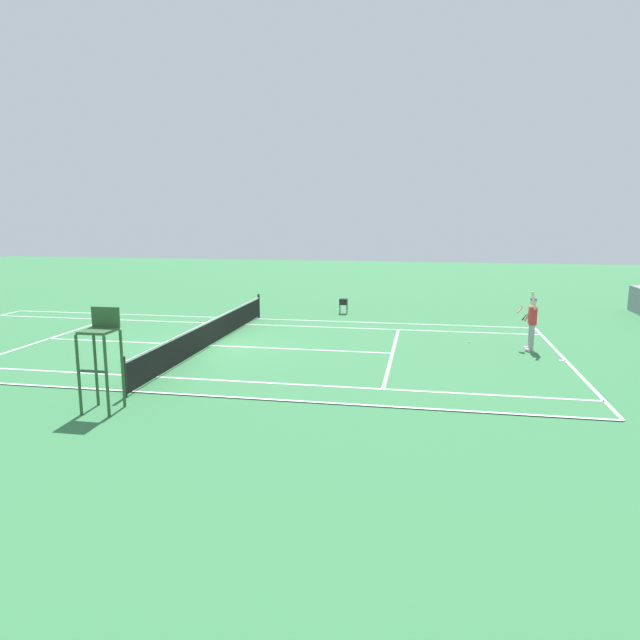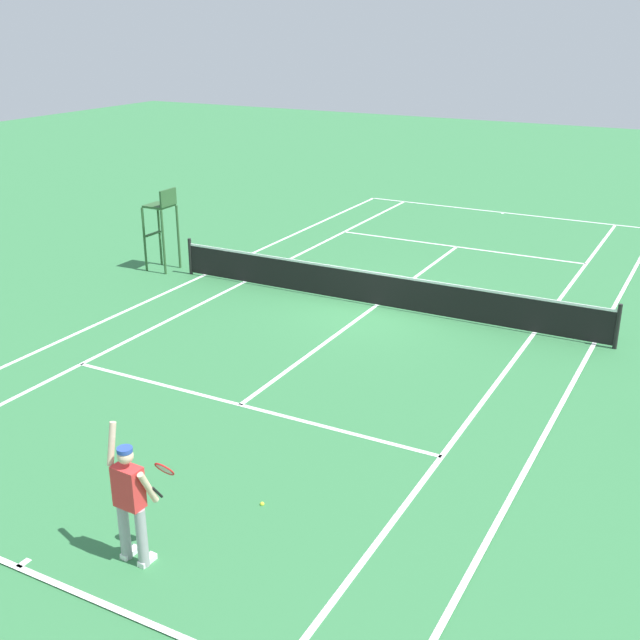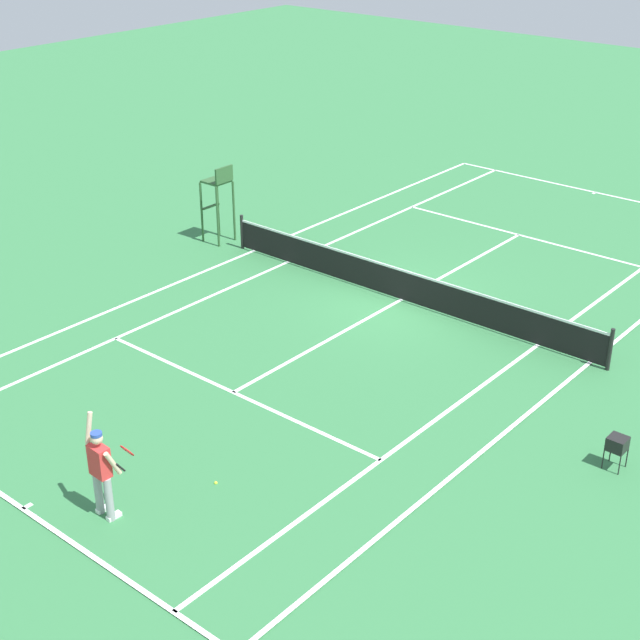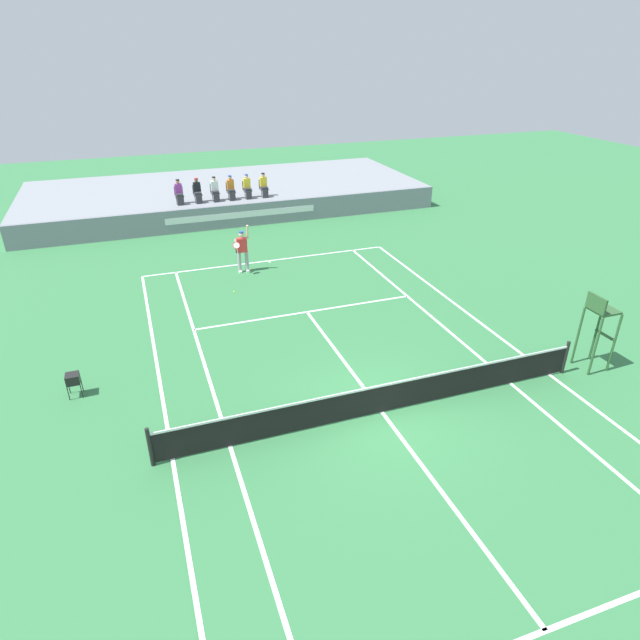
# 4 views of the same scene
# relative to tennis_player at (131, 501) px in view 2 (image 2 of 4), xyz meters

# --- Properties ---
(ground_plane) EXTENTS (80.00, 80.00, 0.00)m
(ground_plane) POSITION_rel_tennis_player_xyz_m (1.34, -11.01, -0.99)
(ground_plane) COLOR #337542
(court) EXTENTS (11.08, 23.88, 0.03)m
(court) POSITION_rel_tennis_player_xyz_m (1.34, -11.01, -0.98)
(court) COLOR #337542
(court) RESTS_ON ground
(net) EXTENTS (11.98, 0.10, 1.07)m
(net) POSITION_rel_tennis_player_xyz_m (1.34, -11.01, -0.47)
(net) COLOR black
(net) RESTS_ON ground
(tennis_player) EXTENTS (0.77, 0.62, 2.08)m
(tennis_player) POSITION_rel_tennis_player_xyz_m (0.00, 0.00, 0.00)
(tennis_player) COLOR #9E9EA3
(tennis_player) RESTS_ON ground
(tennis_ball) EXTENTS (0.07, 0.07, 0.07)m
(tennis_ball) POSITION_rel_tennis_player_xyz_m (-0.82, -1.96, -0.96)
(tennis_ball) COLOR #D1E533
(tennis_ball) RESTS_ON ground
(umpire_chair) EXTENTS (0.77, 0.77, 2.44)m
(umpire_chair) POSITION_rel_tennis_player_xyz_m (8.23, -11.01, 0.56)
(umpire_chair) COLOR #2D562D
(umpire_chair) RESTS_ON ground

